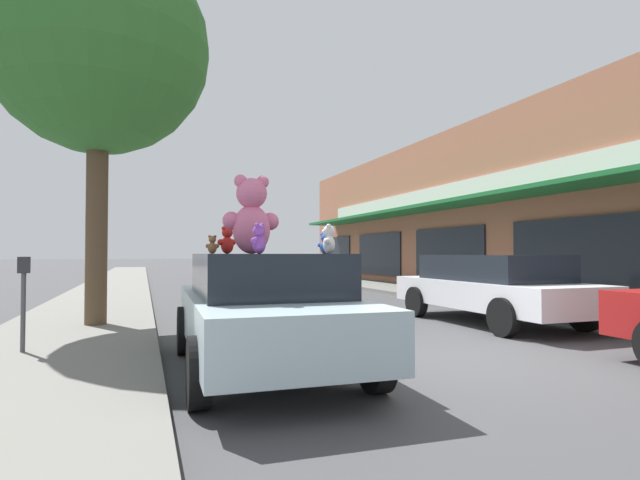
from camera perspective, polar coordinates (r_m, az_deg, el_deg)
ground_plane at (r=7.24m, az=16.27°, el=-12.99°), size 260.00×260.00×0.00m
sidewalk_near at (r=6.03m, az=-30.76°, el=-14.56°), size 2.69×90.00×0.13m
storefront_row at (r=20.92m, az=31.61°, el=3.09°), size 12.71×34.60×6.10m
plush_art_car at (r=6.25m, az=-6.31°, el=-7.69°), size 2.09×4.31×1.44m
teddy_bear_giant at (r=6.37m, az=-7.84°, el=2.75°), size 0.73×0.45×1.00m
teddy_bear_purple at (r=5.13m, az=-6.97°, el=0.12°), size 0.21×0.22×0.32m
teddy_bear_white at (r=5.77m, az=1.00°, el=0.06°), size 0.19×0.26×0.35m
teddy_bear_red at (r=6.92m, az=-10.57°, el=-0.05°), size 0.29×0.21×0.38m
teddy_bear_blue at (r=5.93m, az=0.57°, el=-0.42°), size 0.19×0.15×0.25m
teddy_bear_brown at (r=6.56m, az=-12.21°, el=-0.53°), size 0.18×0.12×0.24m
parked_car_far_center at (r=10.94m, az=19.00°, el=-4.96°), size 2.03×4.71×1.41m
street_tree at (r=10.88m, az=-23.96°, el=19.55°), size 4.08×4.08×7.27m
parking_meter at (r=7.79m, az=-30.78°, el=-5.04°), size 0.14×0.10×1.27m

